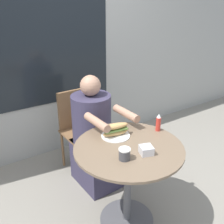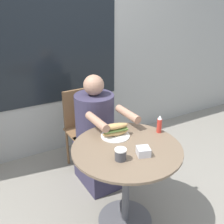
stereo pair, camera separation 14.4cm
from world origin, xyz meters
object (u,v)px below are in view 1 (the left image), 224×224
(diner_chair, at_px, (78,123))
(condiment_bottle, at_px, (158,123))
(drink_cup, at_px, (125,154))
(sandwich_on_plate, at_px, (116,131))
(cafe_table, at_px, (128,167))
(seated_diner, at_px, (94,140))

(diner_chair, height_order, condiment_bottle, condiment_bottle)
(drink_cup, height_order, condiment_bottle, condiment_bottle)
(diner_chair, distance_m, sandwich_on_plate, 0.82)
(cafe_table, height_order, drink_cup, drink_cup)
(cafe_table, relative_size, condiment_bottle, 5.44)
(cafe_table, bearing_deg, diner_chair, 87.50)
(cafe_table, relative_size, seated_diner, 0.74)
(sandwich_on_plate, relative_size, condiment_bottle, 1.52)
(diner_chair, bearing_deg, condiment_bottle, 107.45)
(cafe_table, height_order, condiment_bottle, condiment_bottle)
(seated_diner, bearing_deg, diner_chair, -91.27)
(sandwich_on_plate, distance_m, condiment_bottle, 0.37)
(cafe_table, xyz_separation_m, sandwich_on_plate, (0.01, 0.19, 0.24))
(sandwich_on_plate, bearing_deg, diner_chair, 87.42)
(seated_diner, distance_m, condiment_bottle, 0.71)
(sandwich_on_plate, distance_m, drink_cup, 0.33)
(condiment_bottle, bearing_deg, diner_chair, 109.49)
(diner_chair, xyz_separation_m, condiment_bottle, (0.32, -0.90, 0.29))
(seated_diner, distance_m, drink_cup, 0.81)
(diner_chair, distance_m, condiment_bottle, 0.99)
(sandwich_on_plate, bearing_deg, drink_cup, -113.46)
(diner_chair, height_order, sandwich_on_plate, diner_chair)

